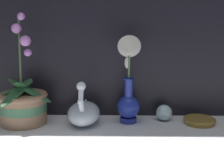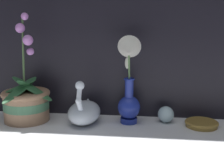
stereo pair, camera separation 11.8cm
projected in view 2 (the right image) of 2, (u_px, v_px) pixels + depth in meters
name	position (u px, v px, depth m)	size (l,w,h in m)	color
ground_plane	(105.00, 134.00, 1.11)	(2.80, 2.80, 0.00)	white
orchid_potted_plant	(26.00, 101.00, 1.24)	(0.24, 0.27, 0.42)	#9E7556
swan_figurine	(84.00, 111.00, 1.22)	(0.13, 0.22, 0.18)	silver
blue_vase	(129.00, 87.00, 1.18)	(0.09, 0.14, 0.34)	navy
glass_sphere	(166.00, 114.00, 1.23)	(0.06, 0.06, 0.06)	silver
amber_dish	(202.00, 123.00, 1.19)	(0.13, 0.13, 0.02)	olive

